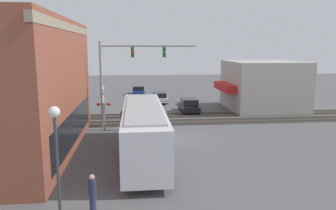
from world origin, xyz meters
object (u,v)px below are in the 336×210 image
parked_car_white (159,98)px  pedestrian_by_lamp (93,195)px  parked_car_blue (138,90)px  parked_car_black (189,106)px  crossing_signal (104,104)px  streetlamp (57,157)px  pedestrian_at_crossing (123,120)px  city_bus (144,129)px

parked_car_white → pedestrian_by_lamp: pedestrian_by_lamp is taller
pedestrian_by_lamp → parked_car_blue: bearing=-3.8°
parked_car_black → pedestrian_by_lamp: size_ratio=2.29×
crossing_signal → parked_car_black: crossing_signal is taller
crossing_signal → parked_car_blue: crossing_signal is taller
parked_car_blue → pedestrian_by_lamp: pedestrian_by_lamp is taller
streetlamp → parked_car_white: 30.05m
parked_car_black → pedestrian_at_crossing: size_ratio=2.30×
parked_car_black → crossing_signal: bearing=130.2°
streetlamp → parked_car_white: bearing=-11.8°
pedestrian_by_lamp → city_bus: bearing=-17.7°
streetlamp → parked_car_blue: (36.79, -3.54, -2.29)m
streetlamp → pedestrian_by_lamp: size_ratio=2.65×
streetlamp → pedestrian_at_crossing: (15.27, -1.93, -1.97)m
streetlamp → crossing_signal: bearing=-1.4°
parked_car_white → pedestrian_at_crossing: 14.67m
streetlamp → parked_car_black: size_ratio=1.15×
streetlamp → pedestrian_at_crossing: size_ratio=2.65×
crossing_signal → parked_car_blue: bearing=-8.4°
pedestrian_by_lamp → streetlamp: bearing=121.8°
parked_car_black → pedestrian_by_lamp: (-21.87, 7.76, 0.25)m
parked_car_white → parked_car_blue: 7.91m
parked_car_white → parked_car_blue: size_ratio=1.08×
city_bus → pedestrian_by_lamp: bearing=162.3°
parked_car_black → parked_car_blue: bearing=20.8°
parked_car_blue → pedestrian_at_crossing: size_ratio=2.28×
parked_car_blue → pedestrian_at_crossing: 21.58m
parked_car_blue → pedestrian_by_lamp: (-36.06, 2.36, 0.32)m
parked_car_white → streetlamp: bearing=168.2°
city_bus → crossing_signal: bearing=23.7°
parked_car_blue → city_bus: bearing=180.0°
crossing_signal → streetlamp: 15.39m
city_bus → crossing_signal: 7.90m
parked_car_black → parked_car_blue: size_ratio=1.01×
city_bus → parked_car_blue: size_ratio=2.89×
parked_car_blue → parked_car_white: bearing=-160.8°
city_bus → crossing_signal: crossing_signal is taller
crossing_signal → pedestrian_by_lamp: crossing_signal is taller
city_bus → parked_car_blue: city_bus is taller
streetlamp → pedestrian_at_crossing: bearing=-7.2°
crossing_signal → pedestrian_by_lamp: bearing=-176.8°
parked_car_black → pedestrian_at_crossing: pedestrian_at_crossing is taller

